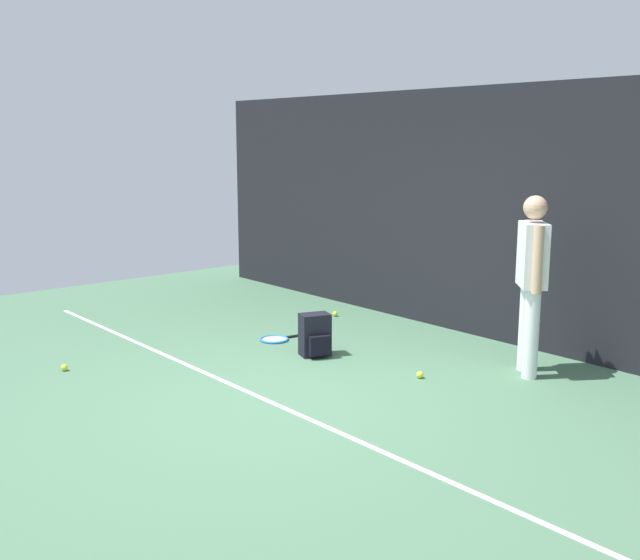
{
  "coord_description": "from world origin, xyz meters",
  "views": [
    {
      "loc": [
        4.82,
        -3.72,
        2.22
      ],
      "look_at": [
        0.0,
        0.4,
        1.0
      ],
      "focal_mm": 41.66,
      "sensor_mm": 36.0,
      "label": 1
    }
  ],
  "objects_px": {
    "tennis_racket": "(277,339)",
    "tennis_ball_by_fence": "(420,375)",
    "tennis_player": "(532,274)",
    "tennis_ball_near_player": "(64,368)",
    "tennis_ball_mid_court": "(335,314)",
    "backpack": "(315,336)"
  },
  "relations": [
    {
      "from": "backpack",
      "to": "tennis_ball_near_player",
      "type": "relative_size",
      "value": 6.67
    },
    {
      "from": "tennis_player",
      "to": "tennis_ball_near_player",
      "type": "bearing_deg",
      "value": 92.97
    },
    {
      "from": "backpack",
      "to": "tennis_ball_by_fence",
      "type": "relative_size",
      "value": 6.67
    },
    {
      "from": "tennis_ball_mid_court",
      "to": "backpack",
      "type": "bearing_deg",
      "value": -48.44
    },
    {
      "from": "tennis_ball_near_player",
      "to": "tennis_ball_mid_court",
      "type": "relative_size",
      "value": 1.0
    },
    {
      "from": "tennis_ball_by_fence",
      "to": "tennis_ball_mid_court",
      "type": "height_order",
      "value": "same"
    },
    {
      "from": "tennis_ball_near_player",
      "to": "tennis_racket",
      "type": "bearing_deg",
      "value": 78.66
    },
    {
      "from": "backpack",
      "to": "tennis_ball_by_fence",
      "type": "bearing_deg",
      "value": -57.59
    },
    {
      "from": "tennis_player",
      "to": "tennis_ball_near_player",
      "type": "distance_m",
      "value": 4.55
    },
    {
      "from": "backpack",
      "to": "tennis_ball_mid_court",
      "type": "relative_size",
      "value": 6.67
    },
    {
      "from": "backpack",
      "to": "tennis_ball_mid_court",
      "type": "height_order",
      "value": "backpack"
    },
    {
      "from": "tennis_racket",
      "to": "tennis_ball_mid_court",
      "type": "distance_m",
      "value": 1.3
    },
    {
      "from": "tennis_racket",
      "to": "tennis_ball_mid_court",
      "type": "bearing_deg",
      "value": -152.37
    },
    {
      "from": "tennis_racket",
      "to": "tennis_ball_by_fence",
      "type": "xyz_separation_m",
      "value": [
        1.94,
        0.22,
        0.02
      ]
    },
    {
      "from": "tennis_player",
      "to": "backpack",
      "type": "distance_m",
      "value": 2.24
    },
    {
      "from": "tennis_racket",
      "to": "tennis_ball_by_fence",
      "type": "bearing_deg",
      "value": 105.7
    },
    {
      "from": "backpack",
      "to": "tennis_ball_near_player",
      "type": "xyz_separation_m",
      "value": [
        -1.19,
        -2.18,
        -0.18
      ]
    },
    {
      "from": "tennis_racket",
      "to": "tennis_ball_mid_court",
      "type": "relative_size",
      "value": 9.59
    },
    {
      "from": "tennis_player",
      "to": "tennis_ball_mid_court",
      "type": "bearing_deg",
      "value": 41.71
    },
    {
      "from": "tennis_ball_by_fence",
      "to": "tennis_player",
      "type": "bearing_deg",
      "value": 56.84
    },
    {
      "from": "backpack",
      "to": "tennis_ball_by_fence",
      "type": "xyz_separation_m",
      "value": [
        1.2,
        0.27,
        -0.18
      ]
    },
    {
      "from": "tennis_racket",
      "to": "tennis_ball_near_player",
      "type": "xyz_separation_m",
      "value": [
        -0.45,
        -2.23,
        0.02
      ]
    }
  ]
}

